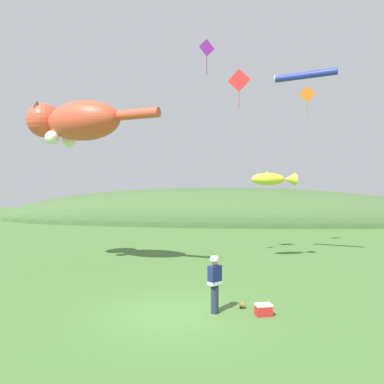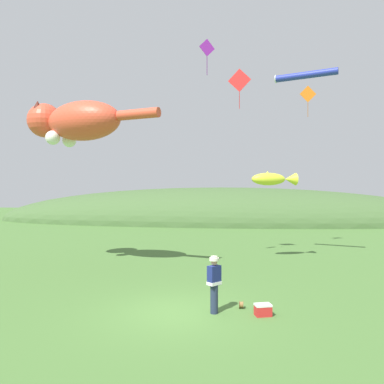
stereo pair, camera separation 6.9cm
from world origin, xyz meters
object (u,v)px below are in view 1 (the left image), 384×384
Objects in this scene: picnic_cooler at (264,310)px; kite_diamond_red at (239,81)px; kite_tube_streamer at (305,75)px; kite_diamond_violet at (207,48)px; kite_spool at (242,305)px; kite_fish_windsock at (273,179)px; kite_diamond_orange at (307,95)px; kite_giant_cat at (75,122)px; festival_attendant at (215,283)px.

kite_diamond_red reaches higher than picnic_cooler.
kite_tube_streamer is 1.78× the size of kite_diamond_violet.
kite_spool is at bearing -90.08° from kite_diamond_red.
kite_fish_windsock is at bearing 77.42° from kite_spool.
kite_diamond_red is (-0.64, 8.72, 9.47)m from picnic_cooler.
kite_tube_streamer is 1.45× the size of kite_diamond_red.
kite_diamond_violet is (-1.57, 5.99, 10.54)m from kite_spool.
kite_diamond_red is at bearing -138.19° from kite_diamond_orange.
kite_diamond_violet reaches higher than picnic_cooler.
kite_fish_windsock is 5.62m from kite_tube_streamer.
kite_giant_cat reaches higher than picnic_cooler.
kite_diamond_violet is (-3.37, -2.10, 6.29)m from kite_fish_windsock.
picnic_cooler is at bearing -97.57° from kite_fish_windsock.
kite_diamond_red is (0.01, 8.09, 9.53)m from kite_spool.
kite_diamond_orange is at bearing 70.21° from kite_spool.
kite_tube_streamer reaches higher than kite_spool.
kite_fish_windsock is at bearing 15.92° from kite_giant_cat.
kite_fish_windsock is 0.83× the size of kite_tube_streamer.
kite_fish_windsock is (2.64, 8.66, 3.42)m from festival_attendant.
festival_attendant is 3.15× the size of picnic_cooler.
kite_spool is 9.31m from kite_fish_windsock.
kite_diamond_orange is 8.38m from kite_diamond_violet.
kite_fish_windsock is 1.32× the size of kite_diamond_orange.
kite_giant_cat is 4.10× the size of kite_diamond_violet.
kite_diamond_orange reaches higher than kite_giant_cat.
kite_diamond_red reaches higher than kite_fish_windsock.
picnic_cooler is 0.26× the size of kite_diamond_red.
kite_tube_streamer is at bearing 21.17° from kite_diamond_violet.
kite_diamond_orange is (12.24, 6.61, 2.63)m from kite_giant_cat.
kite_giant_cat reaches higher than kite_fish_windsock.
festival_attendant is 16.11m from kite_diamond_orange.
kite_spool is 0.12× the size of kite_diamond_orange.
picnic_cooler is 0.08× the size of kite_giant_cat.
picnic_cooler is at bearing -71.50° from kite_diamond_violet.
festival_attendant is 1.32m from kite_spool.
kite_giant_cat is 3.69× the size of kite_diamond_orange.
kite_tube_streamer is (11.35, 2.61, 2.65)m from kite_giant_cat.
festival_attendant is 0.91× the size of kite_diamond_orange.
picnic_cooler is 9.75m from kite_fish_windsock.
kite_diamond_orange is 0.91× the size of kite_diamond_red.
kite_tube_streamer is 3.39m from kite_diamond_red.
kite_diamond_red is (-4.28, -3.82, -0.09)m from kite_diamond_orange.
kite_fish_windsock reaches higher than festival_attendant.
kite_fish_windsock is at bearing 73.02° from festival_attendant.
picnic_cooler is at bearing -106.18° from kite_diamond_orange.
festival_attendant is at bearing 177.80° from picnic_cooler.
kite_fish_windsock is at bearing -122.98° from kite_diamond_orange.
kite_diamond_violet reaches higher than kite_tube_streamer.
kite_giant_cat is 10.51m from kite_fish_windsock.
kite_spool is 12.50m from kite_diamond_red.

